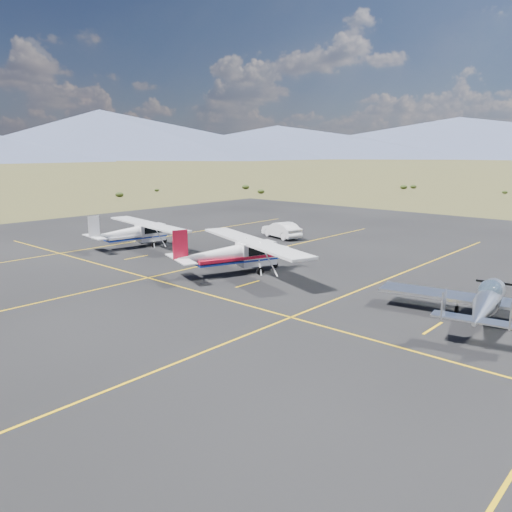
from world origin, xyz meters
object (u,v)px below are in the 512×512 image
aircraft_low_wing (487,301)px  aircraft_plain (136,232)px  aircraft_cessna (236,252)px  sedan (281,230)px

aircraft_low_wing → aircraft_plain: size_ratio=0.91×
aircraft_cessna → sedan: size_ratio=2.74×
aircraft_low_wing → aircraft_plain: 26.85m
aircraft_low_wing → aircraft_cessna: bearing=82.9°
aircraft_low_wing → sedan: size_ratio=2.34×
aircraft_plain → sedan: size_ratio=2.57×
aircraft_plain → sedan: aircraft_plain is taller
aircraft_low_wing → aircraft_plain: aircraft_plain is taller
aircraft_cessna → sedan: aircraft_cessna is taller
aircraft_plain → aircraft_cessna: bearing=-85.6°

